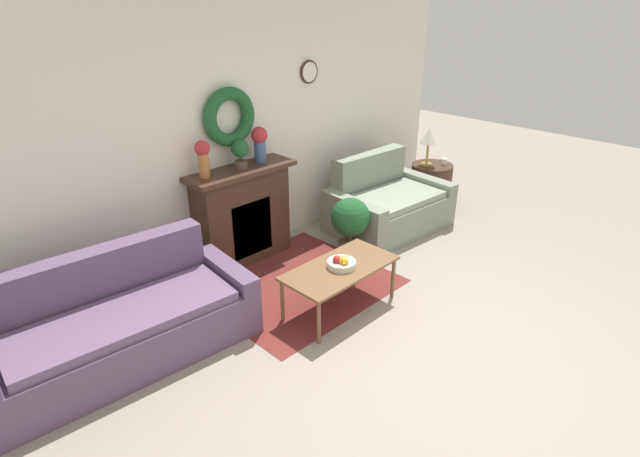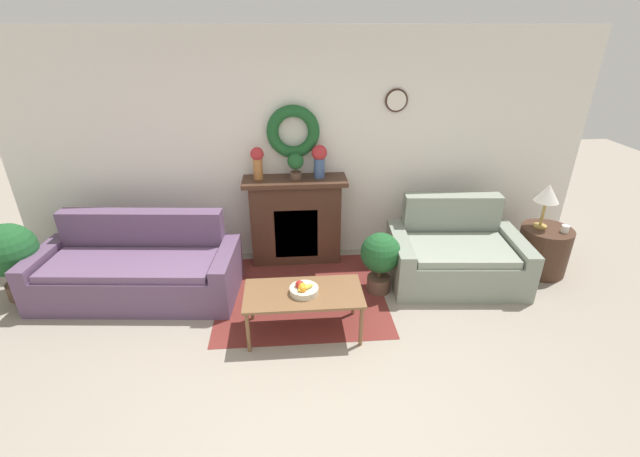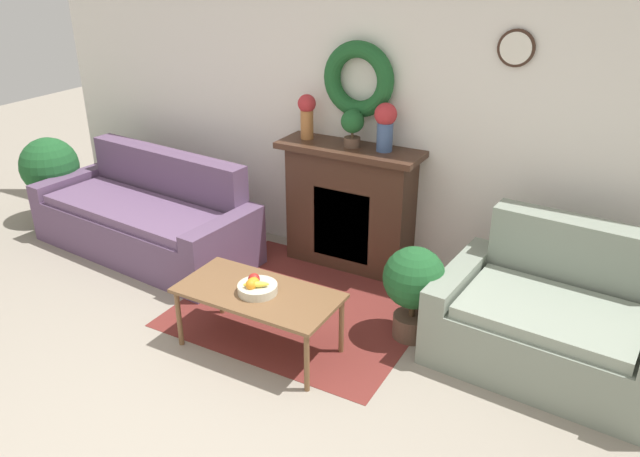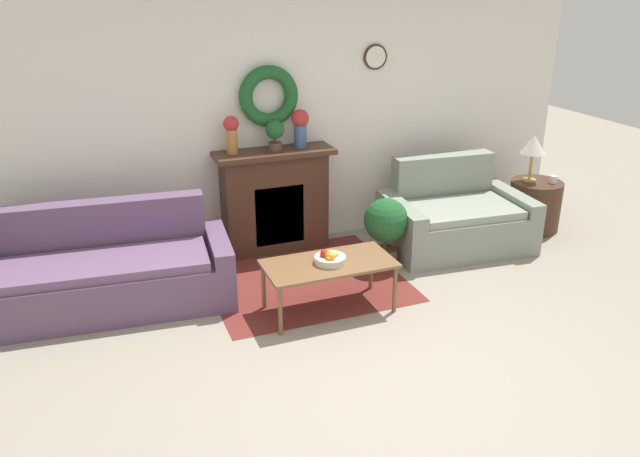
# 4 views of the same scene
# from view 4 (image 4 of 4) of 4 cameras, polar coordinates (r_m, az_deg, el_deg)

# --- Properties ---
(ground_plane) EXTENTS (16.00, 16.00, 0.00)m
(ground_plane) POSITION_cam_4_polar(r_m,az_deg,el_deg) (4.70, 6.83, -13.04)
(ground_plane) COLOR gray
(floor_rug) EXTENTS (1.80, 1.65, 0.01)m
(floor_rug) POSITION_cam_4_polar(r_m,az_deg,el_deg) (5.99, -1.47, -4.62)
(floor_rug) COLOR maroon
(floor_rug) RESTS_ON ground_plane
(wall_back) EXTENTS (6.80, 0.20, 2.70)m
(wall_back) POSITION_cam_4_polar(r_m,az_deg,el_deg) (6.46, -3.84, 10.15)
(wall_back) COLOR white
(wall_back) RESTS_ON ground_plane
(fireplace) EXTENTS (1.21, 0.41, 1.08)m
(fireplace) POSITION_cam_4_polar(r_m,az_deg,el_deg) (6.46, -4.15, 2.61)
(fireplace) COLOR #42281C
(fireplace) RESTS_ON ground_plane
(couch_left) EXTENTS (2.19, 1.05, 0.87)m
(couch_left) POSITION_cam_4_polar(r_m,az_deg,el_deg) (5.73, -18.91, -3.89)
(couch_left) COLOR #604766
(couch_left) RESTS_ON ground_plane
(loveseat_right) EXTENTS (1.53, 1.09, 0.91)m
(loveseat_right) POSITION_cam_4_polar(r_m,az_deg,el_deg) (6.78, 12.18, 0.96)
(loveseat_right) COLOR gray
(loveseat_right) RESTS_ON ground_plane
(coffee_table) EXTENTS (1.10, 0.55, 0.45)m
(coffee_table) POSITION_cam_4_polar(r_m,az_deg,el_deg) (5.27, 0.82, -3.52)
(coffee_table) COLOR brown
(coffee_table) RESTS_ON ground_plane
(fruit_bowl) EXTENTS (0.27, 0.27, 0.12)m
(fruit_bowl) POSITION_cam_4_polar(r_m,az_deg,el_deg) (5.22, 0.89, -2.73)
(fruit_bowl) COLOR beige
(fruit_bowl) RESTS_ON coffee_table
(side_table_by_loveseat) EXTENTS (0.58, 0.58, 0.56)m
(side_table_by_loveseat) POSITION_cam_4_polar(r_m,az_deg,el_deg) (7.47, 19.00, 2.02)
(side_table_by_loveseat) COLOR #42281C
(side_table_by_loveseat) RESTS_ON ground_plane
(table_lamp) EXTENTS (0.27, 0.27, 0.52)m
(table_lamp) POSITION_cam_4_polar(r_m,az_deg,el_deg) (7.28, 18.94, 7.15)
(table_lamp) COLOR #B28E42
(table_lamp) RESTS_ON side_table_by_loveseat
(mug) EXTENTS (0.08, 0.08, 0.08)m
(mug) POSITION_cam_4_polar(r_m,az_deg,el_deg) (7.39, 20.57, 4.22)
(mug) COLOR silver
(mug) RESTS_ON side_table_by_loveseat
(vase_on_mantel_left) EXTENTS (0.15, 0.15, 0.37)m
(vase_on_mantel_left) POSITION_cam_4_polar(r_m,az_deg,el_deg) (6.15, -8.10, 8.75)
(vase_on_mantel_left) COLOR #AD6B38
(vase_on_mantel_left) RESTS_ON fireplace
(vase_on_mantel_right) EXTENTS (0.18, 0.18, 0.38)m
(vase_on_mantel_right) POSITION_cam_4_polar(r_m,az_deg,el_deg) (6.34, -1.82, 9.41)
(vase_on_mantel_right) COLOR #3D5684
(vase_on_mantel_right) RESTS_ON fireplace
(potted_plant_on_mantel) EXTENTS (0.19, 0.19, 0.30)m
(potted_plant_on_mantel) POSITION_cam_4_polar(r_m,az_deg,el_deg) (6.25, -4.15, 8.76)
(potted_plant_on_mantel) COLOR brown
(potted_plant_on_mantel) RESTS_ON fireplace
(potted_plant_floor_by_loveseat) EXTENTS (0.44, 0.44, 0.70)m
(potted_plant_floor_by_loveseat) POSITION_cam_4_polar(r_m,az_deg,el_deg) (6.14, 6.04, 0.33)
(potted_plant_floor_by_loveseat) COLOR brown
(potted_plant_floor_by_loveseat) RESTS_ON ground_plane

